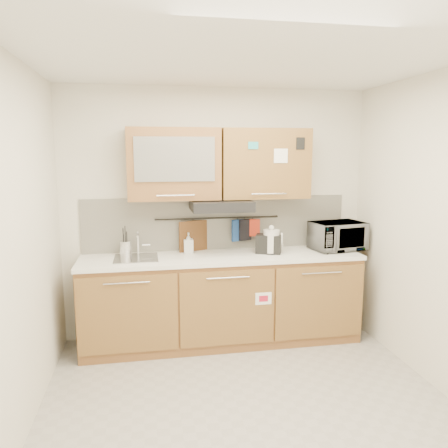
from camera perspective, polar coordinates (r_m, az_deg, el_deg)
name	(u,v)px	position (r m, az deg, el deg)	size (l,w,h in m)	color
floor	(249,406)	(3.68, 3.27, -22.62)	(3.20, 3.20, 0.00)	#9E9993
ceiling	(252,55)	(3.18, 3.74, 21.18)	(3.20, 3.20, 0.00)	white
wall_back	(217,214)	(4.63, -0.93, 1.36)	(3.20, 3.20, 0.00)	silver
wall_left	(16,251)	(3.21, -25.51, -3.20)	(3.00, 3.00, 0.00)	silver
wall_right	(447,235)	(3.88, 27.07, -1.26)	(3.00, 3.00, 0.00)	silver
base_cabinet	(222,304)	(4.55, -0.25, -10.40)	(2.80, 0.64, 0.88)	brown
countertop	(222,257)	(4.41, -0.25, -4.36)	(2.82, 0.62, 0.04)	white
backsplash	(217,223)	(4.64, -0.90, 0.11)	(2.80, 0.02, 0.56)	silver
upper_cabinets	(219,164)	(4.41, -0.63, 7.87)	(1.82, 0.37, 0.70)	brown
range_hood	(221,205)	(4.37, -0.40, 2.46)	(0.60, 0.46, 0.10)	black
sink	(136,258)	(4.36, -11.39, -4.38)	(0.42, 0.40, 0.26)	silver
utensil_rail	(218,218)	(4.59, -0.82, 0.78)	(0.02, 0.02, 1.30)	black
utensil_crock	(126,248)	(4.47, -12.72, -3.10)	(0.12, 0.12, 0.30)	silver
kettle	(271,242)	(4.50, 6.20, -2.35)	(0.21, 0.19, 0.29)	silver
toaster	(269,244)	(4.50, 5.84, -2.56)	(0.29, 0.24, 0.19)	black
microwave	(337,236)	(4.78, 14.58, -1.52)	(0.53, 0.36, 0.30)	#999999
soap_bottle	(189,243)	(4.51, -4.66, -2.44)	(0.10, 0.10, 0.21)	#999999
cutting_board	(193,239)	(4.58, -4.03, -2.00)	(0.32, 0.02, 0.39)	brown
oven_mitt	(238,230)	(4.64, 1.83, -0.83)	(0.14, 0.03, 0.23)	navy
dark_pouch	(245,230)	(4.65, 2.76, -0.77)	(0.14, 0.04, 0.23)	black
pot_holder	(253,228)	(4.67, 3.79, -0.48)	(0.15, 0.02, 0.18)	red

